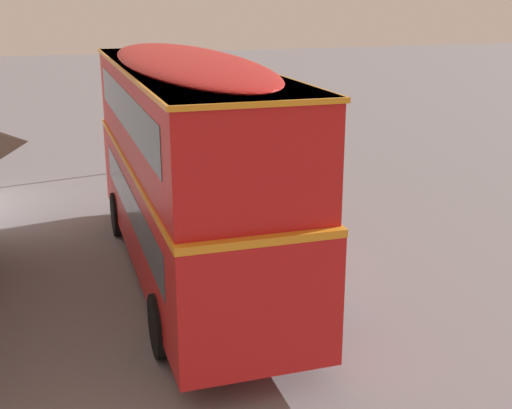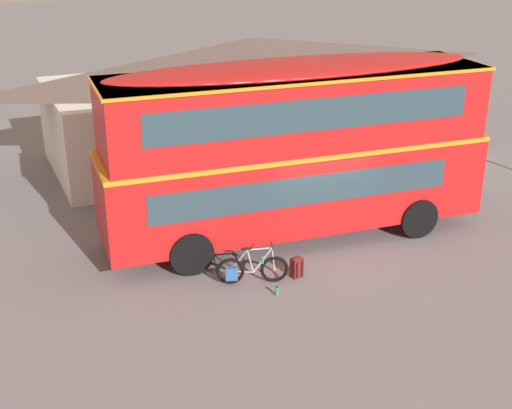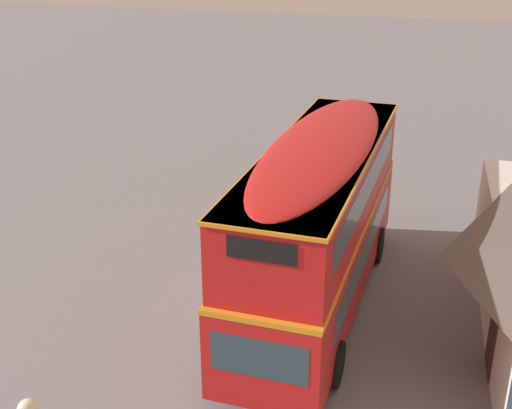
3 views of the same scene
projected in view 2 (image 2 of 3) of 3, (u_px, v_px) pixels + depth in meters
name	position (u px, v px, depth m)	size (l,w,h in m)	color
ground_plane	(314.00, 244.00, 18.55)	(120.00, 120.00, 0.00)	slate
double_decker_bus	(295.00, 143.00, 18.00)	(10.30, 2.88, 4.79)	black
touring_bicycle	(250.00, 270.00, 16.42)	(1.69, 0.63, 0.97)	black
backpack_on_ground	(297.00, 266.00, 16.75)	(0.32, 0.31, 0.55)	maroon
water_bottle_green_metal	(277.00, 291.00, 15.99)	(0.08, 0.08, 0.24)	green
pub_building	(252.00, 95.00, 24.91)	(14.82, 6.52, 4.17)	silver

